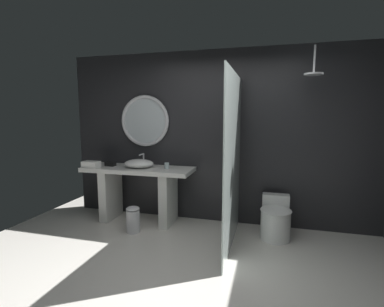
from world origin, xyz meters
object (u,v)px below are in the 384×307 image
(rain_shower_head, at_px, (314,72))
(folded_hand_towel, at_px, (91,164))
(tissue_box, at_px, (110,164))
(waste_bin, at_px, (133,219))
(vessel_sink, at_px, (139,163))
(tumbler_cup, at_px, (167,166))
(round_wall_mirror, at_px, (145,121))
(toilet, at_px, (275,220))

(rain_shower_head, height_order, folded_hand_towel, rain_shower_head)
(tissue_box, relative_size, waste_bin, 0.39)
(waste_bin, bearing_deg, tissue_box, 144.01)
(tissue_box, distance_m, folded_hand_towel, 0.29)
(vessel_sink, xyz_separation_m, tissue_box, (-0.50, 0.02, -0.03))
(folded_hand_towel, bearing_deg, tumbler_cup, 10.25)
(rain_shower_head, relative_size, waste_bin, 0.97)
(tumbler_cup, distance_m, folded_hand_towel, 1.17)
(round_wall_mirror, xyz_separation_m, rain_shower_head, (2.43, -0.29, 0.63))
(tumbler_cup, xyz_separation_m, tissue_box, (-0.94, -0.01, -0.01))
(vessel_sink, distance_m, rain_shower_head, 2.72)
(toilet, height_order, waste_bin, toilet)
(toilet, xyz_separation_m, waste_bin, (-1.93, -0.34, -0.06))
(vessel_sink, height_order, folded_hand_towel, vessel_sink)
(round_wall_mirror, height_order, toilet, round_wall_mirror)
(vessel_sink, distance_m, folded_hand_towel, 0.73)
(round_wall_mirror, bearing_deg, tumbler_cup, -30.03)
(vessel_sink, bearing_deg, waste_bin, -78.29)
(rain_shower_head, distance_m, folded_hand_towel, 3.38)
(toilet, xyz_separation_m, folded_hand_towel, (-2.73, -0.11, 0.65))
(vessel_sink, xyz_separation_m, tumbler_cup, (0.44, 0.03, -0.02))
(folded_hand_towel, bearing_deg, tissue_box, 42.32)
(rain_shower_head, bearing_deg, round_wall_mirror, 173.22)
(tumbler_cup, distance_m, rain_shower_head, 2.35)
(round_wall_mirror, bearing_deg, tissue_box, -149.19)
(rain_shower_head, xyz_separation_m, toilet, (-0.39, -0.07, -1.93))
(vessel_sink, bearing_deg, round_wall_mirror, 94.93)
(tumbler_cup, relative_size, tissue_box, 0.64)
(rain_shower_head, bearing_deg, toilet, -169.13)
(tissue_box, xyz_separation_m, round_wall_mirror, (0.47, 0.28, 0.67))
(toilet, bearing_deg, round_wall_mirror, 169.92)
(tissue_box, bearing_deg, round_wall_mirror, 30.81)
(tumbler_cup, distance_m, waste_bin, 0.91)
(toilet, bearing_deg, vessel_sink, 178.23)
(toilet, bearing_deg, folded_hand_towel, -177.62)
(tumbler_cup, bearing_deg, tissue_box, -179.15)
(tumbler_cup, height_order, toilet, tumbler_cup)
(rain_shower_head, height_order, toilet, rain_shower_head)
(vessel_sink, height_order, tumbler_cup, vessel_sink)
(tissue_box, distance_m, rain_shower_head, 3.18)
(tissue_box, bearing_deg, vessel_sink, -2.10)
(waste_bin, bearing_deg, toilet, 10.05)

